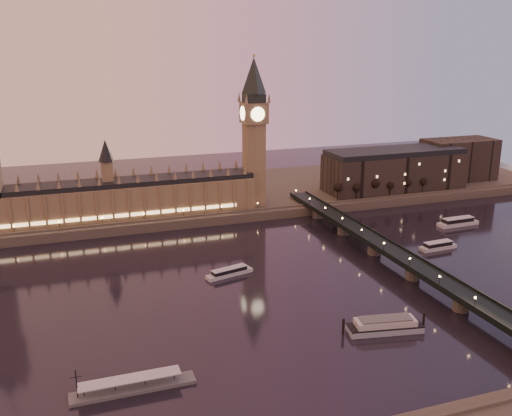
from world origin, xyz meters
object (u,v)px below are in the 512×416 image
at_px(moored_barge, 385,325).
at_px(pontoon_pier, 133,387).
at_px(cruise_boat_a, 229,272).
at_px(cruise_boat_b, 458,222).

distance_m(moored_barge, pontoon_pier, 106.09).
relative_size(moored_barge, pontoon_pier, 0.83).
relative_size(cruise_boat_a, cruise_boat_b, 0.91).
distance_m(cruise_boat_b, pontoon_pier, 258.33).
height_order(cruise_boat_a, pontoon_pier, pontoon_pier).
bearing_deg(cruise_boat_b, pontoon_pier, -154.58).
bearing_deg(moored_barge, cruise_boat_a, 129.36).
distance_m(cruise_boat_a, pontoon_pier, 106.60).
distance_m(cruise_boat_b, moored_barge, 166.11).
distance_m(cruise_boat_a, moored_barge, 91.03).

